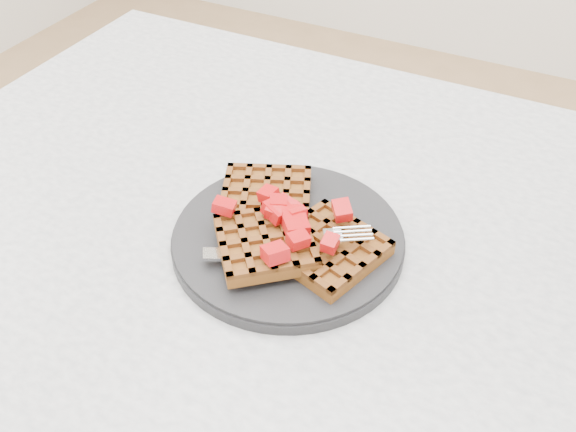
{
  "coord_description": "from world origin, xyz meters",
  "views": [
    {
      "loc": [
        0.15,
        -0.47,
        1.22
      ],
      "look_at": [
        -0.08,
        -0.02,
        0.79
      ],
      "focal_mm": 40.0,
      "sensor_mm": 36.0,
      "label": 1
    }
  ],
  "objects": [
    {
      "name": "table",
      "position": [
        0.0,
        0.0,
        0.64
      ],
      "size": [
        1.2,
        0.8,
        0.75
      ],
      "color": "silver",
      "rests_on": "ground"
    },
    {
      "name": "plate",
      "position": [
        -0.08,
        -0.02,
        0.76
      ],
      "size": [
        0.25,
        0.25,
        0.02
      ],
      "primitive_type": "cylinder",
      "color": "black",
      "rests_on": "table"
    },
    {
      "name": "waffles",
      "position": [
        -0.08,
        -0.02,
        0.78
      ],
      "size": [
        0.22,
        0.2,
        0.03
      ],
      "color": "brown",
      "rests_on": "plate"
    },
    {
      "name": "strawberry_pile",
      "position": [
        -0.08,
        -0.02,
        0.8
      ],
      "size": [
        0.15,
        0.15,
        0.02
      ],
      "primitive_type": null,
      "color": "#A60005",
      "rests_on": "waffles"
    },
    {
      "name": "fork",
      "position": [
        -0.05,
        -0.05,
        0.77
      ],
      "size": [
        0.17,
        0.11,
        0.02
      ],
      "primitive_type": null,
      "rotation": [
        0.0,
        0.0,
        -1.02
      ],
      "color": "silver",
      "rests_on": "plate"
    }
  ]
}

